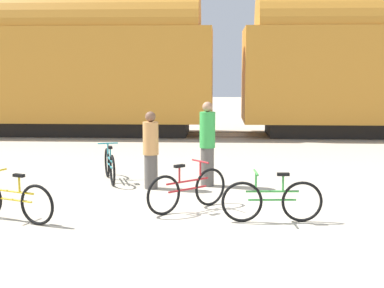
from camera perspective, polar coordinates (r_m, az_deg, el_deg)
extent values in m
plane|color=#B2A893|center=(9.09, 4.99, -8.12)|extent=(80.00, 80.00, 0.00)
cube|color=black|center=(21.59, -13.82, 1.79)|extent=(9.98, 2.37, 0.55)
cube|color=#C67F28|center=(21.48, -14.00, 7.16)|extent=(11.88, 3.16, 3.49)
cylinder|color=#C67F28|center=(21.53, -14.16, 11.81)|extent=(10.93, 3.00, 3.00)
cube|color=#4C4238|center=(20.01, 3.82, 0.76)|extent=(36.94, 0.07, 0.01)
cube|color=#4C4238|center=(21.44, 3.75, 1.24)|extent=(36.94, 0.07, 0.01)
torus|color=black|center=(9.93, 1.95, -4.60)|extent=(0.56, 0.50, 0.71)
torus|color=black|center=(9.30, -3.04, -5.48)|extent=(0.56, 0.50, 0.71)
cylinder|color=#A31E23|center=(9.57, -0.46, -3.98)|extent=(0.72, 0.64, 0.04)
cylinder|color=#A31E23|center=(9.60, -0.46, -4.84)|extent=(0.66, 0.58, 0.04)
cylinder|color=#A31E23|center=(9.43, -1.35, -3.25)|extent=(0.04, 0.04, 0.29)
cube|color=black|center=(9.40, -1.35, -2.36)|extent=(0.20, 0.19, 0.05)
cylinder|color=#A31E23|center=(9.71, 0.89, -2.81)|extent=(0.04, 0.04, 0.33)
cylinder|color=#A31E23|center=(9.68, 0.89, -1.86)|extent=(0.33, 0.37, 0.03)
torus|color=black|center=(9.06, -16.20, -6.25)|extent=(0.65, 0.30, 0.68)
cylinder|color=gold|center=(9.38, -18.77, -4.79)|extent=(0.90, 0.39, 0.04)
cylinder|color=gold|center=(9.41, -18.73, -5.63)|extent=(0.82, 0.36, 0.04)
cylinder|color=gold|center=(9.22, -17.95, -4.07)|extent=(0.04, 0.04, 0.28)
cube|color=black|center=(9.20, -17.98, -3.21)|extent=(0.22, 0.15, 0.05)
torus|color=black|center=(8.91, 5.36, -6.16)|extent=(0.69, 0.09, 0.69)
torus|color=black|center=(9.07, 11.66, -6.05)|extent=(0.69, 0.09, 0.69)
cylinder|color=#338C38|center=(8.93, 8.56, -5.02)|extent=(0.88, 0.09, 0.04)
cylinder|color=#338C38|center=(8.97, 8.54, -5.92)|extent=(0.80, 0.08, 0.04)
cylinder|color=#338C38|center=(8.93, 9.69, -4.11)|extent=(0.04, 0.04, 0.29)
cube|color=black|center=(8.90, 9.71, -3.20)|extent=(0.20, 0.09, 0.05)
cylinder|color=#338C38|center=(8.86, 6.83, -4.04)|extent=(0.04, 0.04, 0.32)
cylinder|color=#338C38|center=(8.83, 6.85, -3.03)|extent=(0.06, 0.46, 0.03)
torus|color=black|center=(12.71, -9.04, -1.97)|extent=(0.26, 0.66, 0.68)
torus|color=black|center=(11.74, -8.48, -2.79)|extent=(0.26, 0.66, 0.68)
cylinder|color=teal|center=(12.19, -8.79, -1.56)|extent=(0.31, 0.85, 0.04)
cylinder|color=teal|center=(12.22, -8.78, -2.22)|extent=(0.29, 0.77, 0.04)
cylinder|color=teal|center=(12.00, -8.71, -1.03)|extent=(0.04, 0.04, 0.28)
cube|color=black|center=(11.98, -8.72, -0.36)|extent=(0.14, 0.22, 0.05)
cylinder|color=teal|center=(12.44, -8.96, -0.65)|extent=(0.04, 0.04, 0.32)
cylinder|color=teal|center=(12.42, -8.97, 0.07)|extent=(0.45, 0.18, 0.03)
cylinder|color=#514C47|center=(11.37, -4.39, -2.94)|extent=(0.28, 0.28, 0.73)
cylinder|color=tan|center=(11.26, -4.43, 0.62)|extent=(0.33, 0.33, 0.69)
sphere|color=brown|center=(11.21, -4.46, 2.92)|extent=(0.22, 0.22, 0.22)
cylinder|color=#514C47|center=(11.59, 1.64, -2.44)|extent=(0.29, 0.29, 0.84)
cylinder|color=green|center=(11.47, 1.65, 1.52)|extent=(0.34, 0.34, 0.77)
sphere|color=#A37556|center=(11.43, 1.66, 3.98)|extent=(0.22, 0.22, 0.22)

